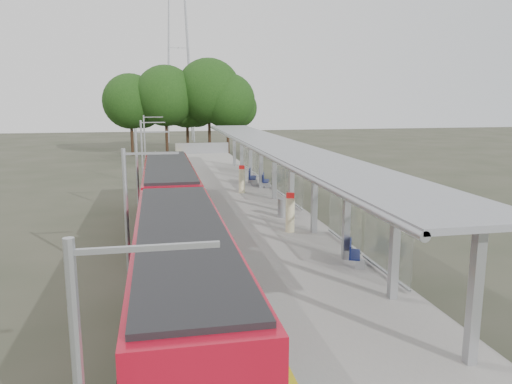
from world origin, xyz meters
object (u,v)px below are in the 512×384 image
bench_near (353,253)px  litter_bin (282,208)px  bench_mid (265,180)px  info_pillar_near (290,215)px  train (174,222)px  bench_far (251,176)px  info_pillar_far (242,181)px

bench_near → litter_bin: (-0.70, 7.99, 0.02)m
bench_near → bench_mid: (0.35, 17.14, 0.02)m
bench_near → litter_bin: 8.02m
bench_near → info_pillar_near: size_ratio=0.74×
train → litter_bin: train is taller
bench_far → info_pillar_far: (-1.23, -3.10, 0.20)m
train → litter_bin: size_ratio=27.56×
train → bench_mid: (6.85, 13.26, -0.55)m
bench_mid → info_pillar_far: bearing=-120.1°
bench_mid → info_pillar_far: (-1.98, -1.97, 0.30)m
train → info_pillar_near: 5.56m
bench_far → info_pillar_near: size_ratio=0.92×
bench_far → bench_near: bearing=-75.3°
train → info_pillar_near: (5.43, 1.19, -0.24)m
litter_bin → bench_near: bearing=-85.0°
train → bench_mid: 14.93m
info_pillar_near → info_pillar_far: info_pillar_near is taller
train → bench_near: (6.49, -3.88, -0.57)m
bench_near → litter_bin: size_ratio=1.38×
info_pillar_near → info_pillar_far: 10.12m
bench_mid → info_pillar_far: info_pillar_far is taller
bench_mid → info_pillar_near: info_pillar_near is taller
info_pillar_near → litter_bin: (0.37, 2.92, -0.31)m
train → bench_mid: bearing=62.7°
train → info_pillar_near: train is taller
info_pillar_far → bench_mid: bearing=69.5°
train → bench_far: size_ratio=15.96×
train → info_pillar_near: size_ratio=14.69×
info_pillar_far → litter_bin: (0.93, -7.18, -0.30)m
train → info_pillar_far: 12.30m
train → bench_far: train is taller
bench_far → litter_bin: size_ratio=1.73×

